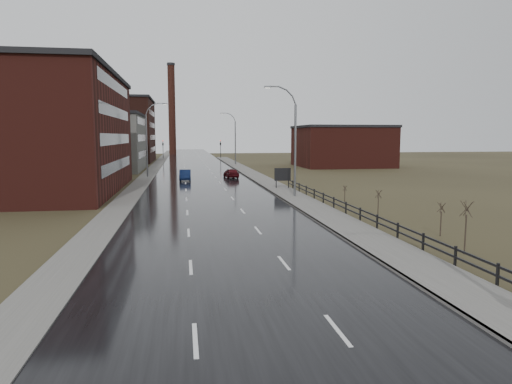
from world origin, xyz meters
name	(u,v)px	position (x,y,z in m)	size (l,w,h in m)	color
road	(200,178)	(0.00, 60.00, 0.03)	(14.00, 300.00, 0.06)	black
sidewalk_right	(295,198)	(8.60, 35.00, 0.09)	(3.20, 180.00, 0.18)	#595651
curb_right	(280,198)	(7.08, 35.00, 0.09)	(0.16, 180.00, 0.18)	slate
sidewalk_left	(145,178)	(-8.20, 60.00, 0.06)	(2.40, 260.00, 0.12)	#595651
warehouse_near	(15,132)	(-20.99, 45.00, 6.76)	(22.44, 28.56, 13.50)	#471914
warehouse_mid	(98,142)	(-17.99, 78.00, 5.26)	(16.32, 20.40, 10.50)	slate
warehouse_far	(98,130)	(-22.99, 108.00, 7.76)	(26.52, 24.48, 15.50)	#331611
building_right	(342,146)	(30.30, 82.00, 4.26)	(18.36, 16.32, 8.50)	#471914
smokestack	(172,109)	(-6.00, 150.00, 15.50)	(2.70, 2.70, 30.70)	#331611
streetlight_right_mid	(292,141)	(8.50, 36.00, 5.84)	(3.36, 0.28, 11.35)	slate
streetlight_left	(149,139)	(-7.70, 62.00, 5.84)	(3.36, 0.28, 11.35)	slate
streetlight_right_far	(234,138)	(8.50, 90.00, 5.84)	(3.36, 0.28, 11.35)	slate
guardrail	(382,222)	(10.30, 18.31, 0.71)	(0.10, 53.05, 1.10)	black
shrub_c	(466,226)	(12.38, 12.38, 1.54)	(0.68, 0.72, 2.90)	#382D23
shrub_d	(441,218)	(13.55, 16.68, 1.15)	(0.52, 0.54, 2.16)	#382D23
shrub_e	(378,203)	(12.40, 23.57, 1.16)	(0.52, 0.55, 2.19)	#382D23
shrub_f	(345,194)	(12.57, 31.49, 0.89)	(0.41, 0.43, 1.68)	#382D23
billboard	(283,175)	(9.10, 43.28, 1.72)	(1.98, 0.17, 2.56)	black
traffic_light_left	(163,142)	(-8.00, 120.00, 4.60)	(0.58, 2.73, 5.30)	black
traffic_light_right	(220,142)	(8.00, 120.00, 4.60)	(0.58, 2.73, 5.30)	black
car_near	(185,175)	(-2.31, 56.15, 0.75)	(1.59, 4.55, 1.50)	#0C183C
car_far	(231,173)	(4.58, 58.81, 0.73)	(1.72, 4.28, 1.46)	#410A0F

